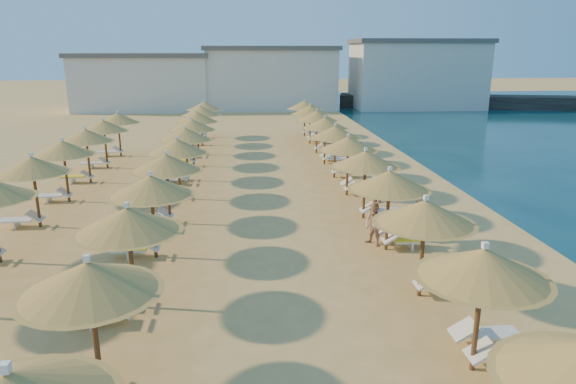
{
  "coord_description": "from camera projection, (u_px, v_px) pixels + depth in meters",
  "views": [
    {
      "loc": [
        -0.93,
        -16.02,
        6.89
      ],
      "look_at": [
        0.79,
        4.0,
        1.3
      ],
      "focal_mm": 32.0,
      "sensor_mm": 36.0,
      "label": 1
    }
  ],
  "objects": [
    {
      "name": "ground",
      "position": [
        275.0,
        261.0,
        17.3
      ],
      "size": [
        220.0,
        220.0,
        0.0
      ],
      "primitive_type": "plane",
      "color": "#E1A762",
      "rests_on": "ground"
    },
    {
      "name": "jetty",
      "position": [
        463.0,
        102.0,
        62.63
      ],
      "size": [
        30.14,
        10.54,
        1.5
      ],
      "primitive_type": "cube",
      "rotation": [
        0.0,
        0.0,
        -0.22
      ],
      "color": "black",
      "rests_on": "ground"
    },
    {
      "name": "hotel_blocks",
      "position": [
        288.0,
        77.0,
        61.0
      ],
      "size": [
        48.04,
        9.45,
        8.1
      ],
      "color": "white",
      "rests_on": "ground"
    },
    {
      "name": "parasol_row_east",
      "position": [
        356.0,
        152.0,
        22.8
      ],
      "size": [
        2.91,
        42.26,
        3.03
      ],
      "color": "brown",
      "rests_on": "ground"
    },
    {
      "name": "parasol_row_west",
      "position": [
        172.0,
        155.0,
        22.14
      ],
      "size": [
        2.91,
        42.26,
        3.03
      ],
      "color": "brown",
      "rests_on": "ground"
    },
    {
      "name": "parasol_row_inland",
      "position": [
        49.0,
        157.0,
        21.71
      ],
      "size": [
        2.91,
        27.95,
        3.03
      ],
      "color": "brown",
      "rests_on": "ground"
    },
    {
      "name": "loungers",
      "position": [
        225.0,
        203.0,
        22.68
      ],
      "size": [
        16.28,
        39.94,
        0.66
      ],
      "color": "silver",
      "rests_on": "ground"
    },
    {
      "name": "beachgoer_c",
      "position": [
        378.0,
        186.0,
        23.87
      ],
      "size": [
        0.9,
        0.93,
        1.56
      ],
      "primitive_type": "imported",
      "rotation": [
        0.0,
        0.0,
        -0.82
      ],
      "color": "tan",
      "rests_on": "ground"
    },
    {
      "name": "beachgoer_a",
      "position": [
        417.0,
        220.0,
        18.99
      ],
      "size": [
        0.51,
        0.66,
        1.61
      ],
      "primitive_type": "imported",
      "rotation": [
        0.0,
        0.0,
        -1.81
      ],
      "color": "tan",
      "rests_on": "ground"
    },
    {
      "name": "beachgoer_b",
      "position": [
        374.0,
        224.0,
        18.52
      ],
      "size": [
        0.95,
        0.98,
        1.6
      ],
      "primitive_type": "imported",
      "rotation": [
        0.0,
        0.0,
        -0.94
      ],
      "color": "tan",
      "rests_on": "ground"
    }
  ]
}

